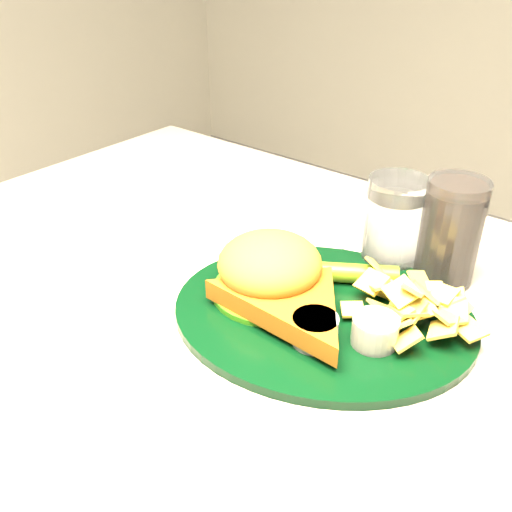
% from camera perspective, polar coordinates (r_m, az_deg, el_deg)
% --- Properties ---
extents(table, '(1.20, 0.80, 0.75)m').
position_cam_1_polar(table, '(0.97, 1.31, -22.80)').
color(table, '#ADA69C').
rests_on(table, ground).
extents(dinner_plate, '(0.44, 0.41, 0.08)m').
position_cam_1_polar(dinner_plate, '(0.66, 6.83, -3.33)').
color(dinner_plate, black).
rests_on(dinner_plate, table).
extents(water_glass, '(0.10, 0.10, 0.12)m').
position_cam_1_polar(water_glass, '(0.77, 13.64, 3.26)').
color(water_glass, white).
rests_on(water_glass, table).
extents(cola_glass, '(0.10, 0.10, 0.14)m').
position_cam_1_polar(cola_glass, '(0.75, 18.86, 2.29)').
color(cola_glass, black).
rests_on(cola_glass, table).
extents(fork_napkin, '(0.20, 0.22, 0.01)m').
position_cam_1_polar(fork_napkin, '(0.65, 12.44, -8.46)').
color(fork_napkin, silver).
rests_on(fork_napkin, table).
extents(ramekin, '(0.04, 0.04, 0.02)m').
position_cam_1_polar(ramekin, '(0.99, -9.58, 6.67)').
color(ramekin, silver).
rests_on(ramekin, table).
extents(wrapped_straw, '(0.18, 0.07, 0.01)m').
position_cam_1_polar(wrapped_straw, '(0.81, 11.42, -0.08)').
color(wrapped_straw, white).
rests_on(wrapped_straw, table).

